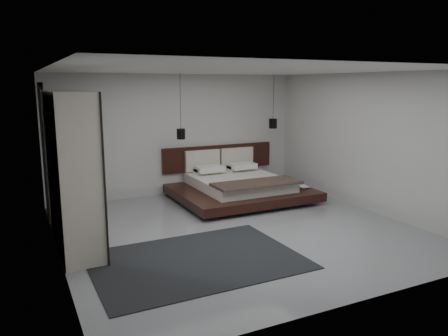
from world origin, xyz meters
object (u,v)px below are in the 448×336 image
lattice_screen (45,150)px  wardrobe (71,169)px  pendant_right (273,123)px  rug (196,260)px  pendant_left (181,134)px  bed (238,186)px

lattice_screen → wardrobe: bearing=-82.2°
pendant_right → rug: bearing=-135.5°
rug → pendant_left: bearing=72.8°
pendant_right → wardrobe: (-4.92, -1.76, -0.40)m
bed → rug: (-2.23, -2.90, -0.29)m
bed → pendant_left: 1.75m
bed → pendant_left: size_ratio=2.03×
bed → wardrobe: (-3.73, -1.29, 0.94)m
pendant_right → wardrobe: pendant_right is taller
lattice_screen → wardrobe: 1.86m
wardrobe → rug: bearing=-47.0°
bed → rug: size_ratio=0.96×
pendant_left → pendant_right: (2.38, -0.00, 0.14)m
pendant_left → lattice_screen: bearing=178.4°
rug → lattice_screen: bearing=116.9°
bed → pendant_right: 1.85m
bed → wardrobe: bearing=-160.9°
bed → rug: 3.67m
pendant_right → wardrobe: 5.24m
pendant_left → wardrobe: size_ratio=0.57×
lattice_screen → bed: size_ratio=0.90×
pendant_left → pendant_right: 2.38m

